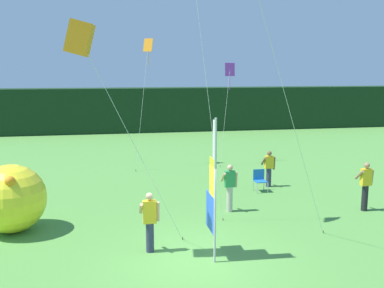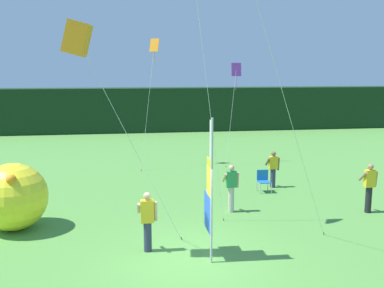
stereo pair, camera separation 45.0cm
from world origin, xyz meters
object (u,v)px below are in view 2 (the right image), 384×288
kite_orange_box_3 (77,39)px  kite_orange_diamond_4 (153,54)px  inflatable_balloon (13,197)px  person_near_banner (273,168)px  person_far_left (369,187)px  kite_purple_diamond_6 (236,75)px  person_far_right (231,187)px  person_mid_field (147,220)px  folding_chair (263,179)px  banner_flag (209,192)px

kite_orange_box_3 → kite_orange_diamond_4: kite_orange_diamond_4 is taller
inflatable_balloon → kite_orange_box_3: kite_orange_box_3 is taller
kite_orange_box_3 → person_near_banner: bearing=40.2°
person_far_left → kite_purple_diamond_6: 10.07m
person_near_banner → person_far_right: size_ratio=0.92×
inflatable_balloon → kite_orange_box_3: bearing=-46.7°
person_mid_field → folding_chair: (5.03, 5.34, -0.39)m
person_near_banner → person_far_right: bearing=-131.0°
person_far_left → kite_orange_box_3: size_ratio=0.28×
kite_orange_box_3 → kite_orange_diamond_4: size_ratio=0.94×
inflatable_balloon → kite_purple_diamond_6: size_ratio=0.40×
banner_flag → kite_purple_diamond_6: kite_purple_diamond_6 is taller
kite_purple_diamond_6 → person_near_banner: bearing=-86.0°
banner_flag → inflatable_balloon: 6.44m
person_far_right → kite_orange_box_3: kite_orange_box_3 is taller
kite_orange_box_3 → inflatable_balloon: bearing=133.3°
banner_flag → person_far_left: size_ratio=2.17×
person_far_left → kite_orange_diamond_4: size_ratio=0.27×
banner_flag → kite_orange_diamond_4: 12.48m
person_mid_field → folding_chair: size_ratio=1.89×
person_far_right → kite_orange_diamond_4: kite_orange_diamond_4 is taller
person_far_right → inflatable_balloon: size_ratio=0.80×
banner_flag → kite_purple_diamond_6: 12.73m
kite_orange_box_3 → folding_chair: bearing=39.9°
person_far_left → folding_chair: 4.25m
banner_flag → kite_orange_diamond_4: bearing=93.1°
inflatable_balloon → kite_orange_box_3: 5.83m
person_mid_field → kite_orange_diamond_4: (0.95, 11.13, 4.87)m
folding_chair → kite_orange_diamond_4: (-4.09, 5.79, 5.26)m
person_mid_field → folding_chair: 7.35m
folding_chair → kite_orange_box_3: (-6.67, -5.58, 5.20)m
person_mid_field → inflatable_balloon: 4.67m
person_far_right → person_near_banner: bearing=49.0°
person_near_banner → person_far_left: person_far_left is taller
person_near_banner → person_mid_field: (-5.64, -5.91, 0.07)m
kite_purple_diamond_6 → folding_chair: bearing=-92.4°
banner_flag → person_far_right: bearing=67.9°
person_far_right → kite_orange_diamond_4: (-2.14, 8.15, 4.87)m
person_mid_field → kite_purple_diamond_6: size_ratio=0.31×
person_near_banner → person_far_right: person_far_right is taller
person_mid_field → kite_orange_box_3: bearing=-171.4°
person_far_right → folding_chair: person_far_right is taller
inflatable_balloon → kite_orange_diamond_4: bearing=60.4°
person_mid_field → person_near_banner: bearing=46.3°
banner_flag → person_near_banner: size_ratio=2.43×
kite_orange_diamond_4 → kite_purple_diamond_6: (4.33, 0.03, -1.07)m
person_mid_field → person_far_left: size_ratio=0.96×
person_far_left → person_far_right: 4.83m
person_far_right → kite_orange_diamond_4: bearing=104.7°
person_near_banner → folding_chair: bearing=-136.7°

